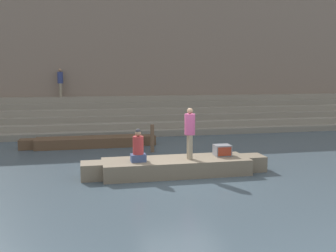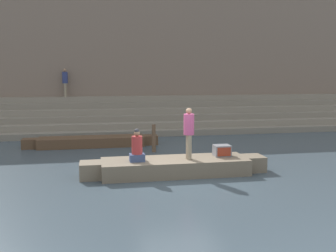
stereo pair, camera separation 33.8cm
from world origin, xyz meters
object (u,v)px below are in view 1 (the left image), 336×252
(rowboat_main, at_px, (176,166))
(tv_set, at_px, (222,150))
(person_standing, at_px, (190,130))
(moored_boat_shore, at_px, (89,142))
(person_rowing, at_px, (138,148))
(person_on_steps, at_px, (60,81))
(mooring_post, at_px, (152,138))

(rowboat_main, height_order, tv_set, tv_set)
(rowboat_main, relative_size, person_standing, 3.65)
(person_standing, height_order, moored_boat_shore, person_standing)
(rowboat_main, xyz_separation_m, tv_set, (1.62, 0.15, 0.42))
(person_standing, relative_size, person_rowing, 1.59)
(rowboat_main, distance_m, person_standing, 1.25)
(tv_set, distance_m, person_on_steps, 12.70)
(person_on_steps, bearing_deg, tv_set, 74.17)
(rowboat_main, bearing_deg, person_rowing, -176.65)
(tv_set, xyz_separation_m, person_on_steps, (-5.72, 11.15, 2.10))
(person_standing, xyz_separation_m, person_on_steps, (-4.52, 11.41, 1.35))
(moored_boat_shore, bearing_deg, tv_set, -48.97)
(rowboat_main, bearing_deg, mooring_post, 89.98)
(rowboat_main, distance_m, mooring_post, 3.68)
(tv_set, bearing_deg, rowboat_main, 179.97)
(moored_boat_shore, relative_size, person_on_steps, 3.63)
(person_standing, xyz_separation_m, tv_set, (1.19, 0.27, -0.76))
(tv_set, relative_size, mooring_post, 0.46)
(rowboat_main, relative_size, person_on_steps, 3.69)
(rowboat_main, bearing_deg, person_standing, -17.05)
(rowboat_main, xyz_separation_m, person_rowing, (-1.22, -0.11, 0.64))
(person_standing, relative_size, mooring_post, 1.43)
(mooring_post, bearing_deg, person_on_steps, 117.50)
(person_standing, distance_m, tv_set, 1.44)
(rowboat_main, bearing_deg, moored_boat_shore, 114.00)
(person_standing, bearing_deg, moored_boat_shore, 133.27)
(rowboat_main, height_order, moored_boat_shore, rowboat_main)
(person_standing, height_order, mooring_post, person_standing)
(moored_boat_shore, xyz_separation_m, mooring_post, (2.51, -1.75, 0.35))
(rowboat_main, height_order, person_standing, person_standing)
(person_standing, xyz_separation_m, moored_boat_shore, (-3.06, 5.53, -1.22))
(moored_boat_shore, bearing_deg, person_standing, -58.94)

